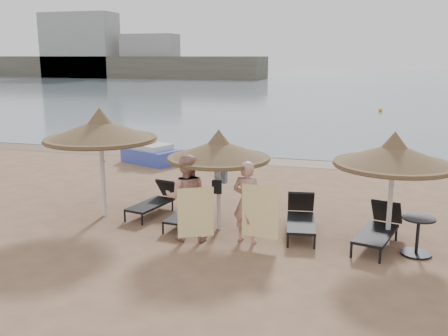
# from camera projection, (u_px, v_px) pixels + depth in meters

# --- Properties ---
(ground) EXTENTS (160.00, 160.00, 0.00)m
(ground) POSITION_uv_depth(u_px,v_px,m) (199.00, 245.00, 11.20)
(ground) COLOR #8D6549
(ground) RESTS_ON ground
(sea) EXTENTS (200.00, 140.00, 0.03)m
(sea) POSITION_uv_depth(u_px,v_px,m) (350.00, 80.00, 86.13)
(sea) COLOR slate
(sea) RESTS_ON ground
(wet_sand_strip) EXTENTS (200.00, 1.60, 0.01)m
(wet_sand_strip) POSITION_uv_depth(u_px,v_px,m) (275.00, 161.00, 20.00)
(wet_sand_strip) COLOR brown
(wet_sand_strip) RESTS_ON ground
(far_shore) EXTENTS (150.00, 54.80, 12.00)m
(far_shore) POSITION_uv_depth(u_px,v_px,m) (208.00, 63.00, 90.28)
(far_shore) COLOR #5C5749
(far_shore) RESTS_ON ground
(palapa_left) EXTENTS (2.89, 2.89, 2.87)m
(palapa_left) POSITION_uv_depth(u_px,v_px,m) (100.00, 130.00, 12.75)
(palapa_left) COLOR silver
(palapa_left) RESTS_ON ground
(palapa_center) EXTENTS (2.48, 2.48, 2.46)m
(palapa_center) POSITION_uv_depth(u_px,v_px,m) (219.00, 150.00, 11.82)
(palapa_center) COLOR silver
(palapa_center) RESTS_ON ground
(palapa_right) EXTENTS (2.60, 2.60, 2.57)m
(palapa_right) POSITION_uv_depth(u_px,v_px,m) (394.00, 155.00, 10.76)
(palapa_right) COLOR silver
(palapa_right) RESTS_ON ground
(lounger_far_left) EXTENTS (0.95, 1.90, 0.81)m
(lounger_far_left) POSITION_uv_depth(u_px,v_px,m) (156.00, 200.00, 13.38)
(lounger_far_left) COLOR black
(lounger_far_left) RESTS_ON ground
(lounger_near_left) EXTENTS (0.71, 1.74, 0.76)m
(lounger_near_left) POSITION_uv_depth(u_px,v_px,m) (189.00, 211.00, 12.53)
(lounger_near_left) COLOR black
(lounger_near_left) RESTS_ON ground
(lounger_near_right) EXTENTS (0.91, 2.01, 0.87)m
(lounger_near_right) POSITION_uv_depth(u_px,v_px,m) (301.00, 217.00, 11.92)
(lounger_near_right) COLOR black
(lounger_near_right) RESTS_ON ground
(lounger_far_right) EXTENTS (1.13, 2.08, 0.89)m
(lounger_far_right) POSITION_uv_depth(u_px,v_px,m) (379.00, 227.00, 11.15)
(lounger_far_right) COLOR black
(lounger_far_right) RESTS_ON ground
(side_table) EXTENTS (0.69, 0.69, 0.83)m
(side_table) POSITION_uv_depth(u_px,v_px,m) (417.00, 237.00, 10.56)
(side_table) COLOR black
(side_table) RESTS_ON ground
(person_left) EXTENTS (1.19, 0.91, 2.32)m
(person_left) POSITION_uv_depth(u_px,v_px,m) (186.00, 191.00, 11.30)
(person_left) COLOR tan
(person_left) RESTS_ON ground
(person_right) EXTENTS (1.11, 0.82, 2.19)m
(person_right) POSITION_uv_depth(u_px,v_px,m) (247.00, 196.00, 11.15)
(person_right) COLOR tan
(person_right) RESTS_ON ground
(towel_left) EXTENTS (0.72, 0.40, 1.13)m
(towel_left) POSITION_uv_depth(u_px,v_px,m) (196.00, 213.00, 10.96)
(towel_left) COLOR yellow
(towel_left) RESTS_ON ground
(towel_right) EXTENTS (0.85, 0.13, 1.19)m
(towel_right) POSITION_uv_depth(u_px,v_px,m) (260.00, 212.00, 10.88)
(towel_right) COLOR yellow
(towel_right) RESTS_ON ground
(bag_patterned) EXTENTS (0.33, 0.20, 0.40)m
(bag_patterned) POSITION_uv_depth(u_px,v_px,m) (221.00, 175.00, 12.13)
(bag_patterned) COLOR white
(bag_patterned) RESTS_ON ground
(bag_dark) EXTENTS (0.23, 0.08, 0.32)m
(bag_dark) POSITION_uv_depth(u_px,v_px,m) (217.00, 187.00, 11.86)
(bag_dark) COLOR black
(bag_dark) RESTS_ON ground
(pedal_boat) EXTENTS (2.56, 2.08, 1.04)m
(pedal_boat) POSITION_uv_depth(u_px,v_px,m) (151.00, 153.00, 19.73)
(pedal_boat) COLOR #364AB4
(pedal_boat) RESTS_ON ground
(buoy_mid) EXTENTS (0.31, 0.31, 0.31)m
(buoy_mid) POSITION_uv_depth(u_px,v_px,m) (380.00, 110.00, 37.37)
(buoy_mid) COLOR gold
(buoy_mid) RESTS_ON ground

